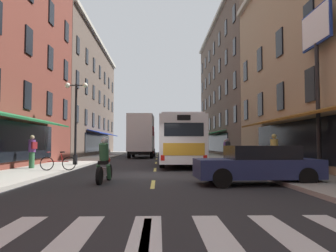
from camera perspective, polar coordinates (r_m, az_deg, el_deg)
The scene contains 17 objects.
ground_plane at distance 15.19m, azimuth -2.40°, elevation -8.67°, with size 34.80×80.00×0.10m, color #28282B.
lane_centre_dashes at distance 14.94m, azimuth -2.41°, elevation -8.56°, with size 0.14×73.90×0.01m.
crosswalk_near at distance 5.32m, azimuth -3.93°, elevation -18.56°, with size 7.10×2.80×0.01m.
sidewalk_left at distance 16.36m, azimuth -23.73°, elevation -7.59°, with size 3.00×80.00×0.14m, color #A39E93.
sidewalk_right at distance 16.22m, azimuth 19.14°, elevation -7.73°, with size 3.00×80.00×0.14m, color #A39E93.
billboard_sign at distance 15.96m, azimuth 24.44°, elevation 12.11°, with size 0.40×2.54×7.18m.
transit_bus at distance 23.01m, azimuth 2.07°, elevation -2.54°, with size 2.93×12.16×3.14m.
box_truck at distance 33.49m, azimuth -4.59°, elevation -1.84°, with size 2.63×6.69×4.29m.
sedan_near at distance 43.88m, azimuth -3.77°, elevation -4.05°, with size 1.98×4.41×1.37m.
sedan_mid at distance 11.97m, azimuth 15.32°, elevation -6.49°, with size 4.33×2.03×1.36m.
motorcycle_rider at distance 12.35m, azimuth -10.99°, elevation -6.37°, with size 0.63×2.07×1.66m.
bicycle_near at distance 16.78m, azimuth -18.58°, elevation -6.09°, with size 1.71×0.48×0.91m.
pedestrian_near at distance 18.78m, azimuth -22.57°, elevation -3.97°, with size 0.50×0.49×1.74m.
pedestrian_mid at distance 23.58m, azimuth 10.38°, elevation -4.12°, with size 0.36×0.36×1.66m.
pedestrian_far at distance 30.74m, azimuth 9.96°, elevation -3.86°, with size 0.36×0.36×1.67m.
pedestrian_rear at distance 16.57m, azimuth 18.01°, elevation -4.26°, with size 0.36×0.36×1.76m.
street_lamp_twin at distance 21.21m, azimuth -15.75°, elevation 1.20°, with size 1.42×0.32×5.11m.
Camera 1 is at (0.20, -15.12, 1.42)m, focal length 35.03 mm.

